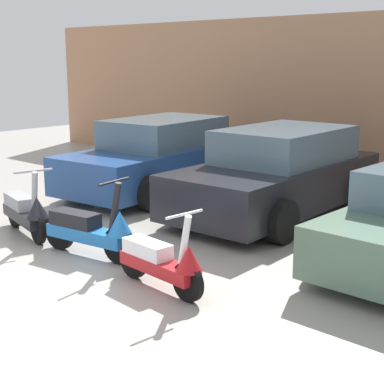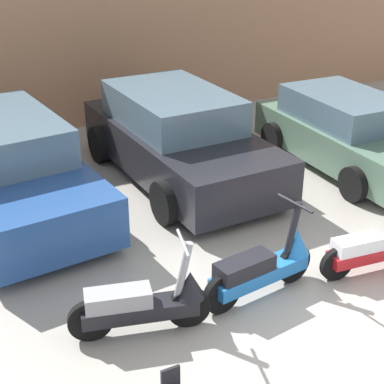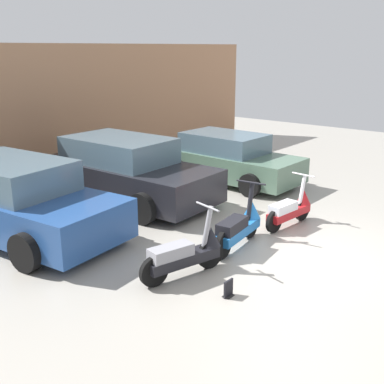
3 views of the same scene
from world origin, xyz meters
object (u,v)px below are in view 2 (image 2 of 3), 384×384
(scooter_front_left, at_px, (146,302))
(placard_near_left_scooter, at_px, (171,380))
(car_rear_left, at_px, (7,169))
(scooter_front_center, at_px, (376,246))
(scooter_front_right, at_px, (264,265))
(car_rear_center, at_px, (178,138))
(car_rear_right, at_px, (347,133))

(scooter_front_left, relative_size, placard_near_left_scooter, 5.94)
(scooter_front_left, height_order, car_rear_left, car_rear_left)
(scooter_front_center, relative_size, placard_near_left_scooter, 5.61)
(scooter_front_right, distance_m, placard_near_left_scooter, 1.94)
(car_rear_left, distance_m, placard_near_left_scooter, 4.62)
(car_rear_center, bearing_deg, car_rear_right, 70.80)
(scooter_front_right, distance_m, car_rear_left, 4.28)
(scooter_front_center, distance_m, car_rear_right, 3.56)
(scooter_front_center, xyz_separation_m, car_rear_center, (-0.94, 3.86, 0.35))
(car_rear_left, relative_size, car_rear_right, 1.17)
(car_rear_center, height_order, car_rear_right, car_rear_center)
(car_rear_center, distance_m, car_rear_right, 3.08)
(scooter_front_center, bearing_deg, car_rear_left, 140.77)
(scooter_front_center, relative_size, car_rear_center, 0.33)
(scooter_front_left, distance_m, car_rear_left, 3.72)
(placard_near_left_scooter, bearing_deg, car_rear_left, 97.42)
(scooter_front_left, bearing_deg, placard_near_left_scooter, -84.36)
(scooter_front_left, xyz_separation_m, scooter_front_center, (3.09, -0.20, -0.03))
(scooter_front_center, xyz_separation_m, placard_near_left_scooter, (-3.23, -0.71, -0.25))
(placard_near_left_scooter, bearing_deg, car_rear_right, 34.92)
(car_rear_right, bearing_deg, scooter_front_left, -60.50)
(scooter_front_center, relative_size, car_rear_left, 0.32)
(scooter_front_right, height_order, placard_near_left_scooter, scooter_front_right)
(car_rear_center, relative_size, placard_near_left_scooter, 17.15)
(car_rear_center, bearing_deg, placard_near_left_scooter, -28.33)
(scooter_front_left, bearing_deg, car_rear_left, 115.70)
(car_rear_right, bearing_deg, car_rear_left, -97.53)
(placard_near_left_scooter, bearing_deg, scooter_front_right, 29.01)
(scooter_front_right, distance_m, scooter_front_center, 1.57)
(placard_near_left_scooter, bearing_deg, car_rear_center, 63.43)
(scooter_front_left, distance_m, placard_near_left_scooter, 0.96)
(car_rear_center, bearing_deg, scooter_front_left, -32.16)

